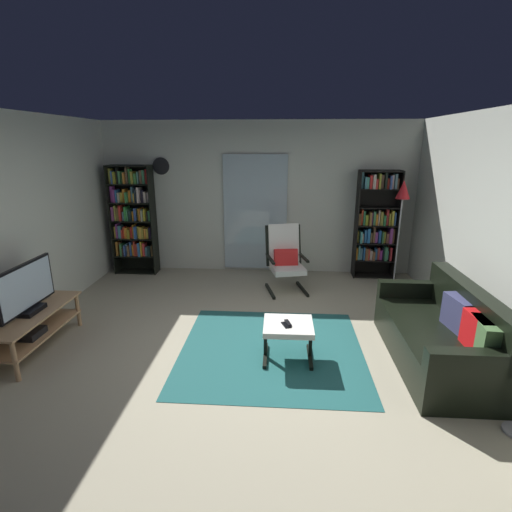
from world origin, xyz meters
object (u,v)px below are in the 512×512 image
leather_sofa (442,336)px  floor_lamp_by_shelf (402,200)px  lounge_armchair (285,257)px  bookshelf_near_tv (133,217)px  tv_remote (288,323)px  television (27,290)px  cell_phone (286,325)px  ottoman (288,330)px  tv_stand (32,325)px  bookshelf_near_sofa (376,223)px  wall_clock (161,166)px

leather_sofa → floor_lamp_by_shelf: bearing=86.8°
lounge_armchair → bookshelf_near_tv: bearing=165.8°
leather_sofa → tv_remote: leather_sofa is taller
television → cell_phone: television is taller
bookshelf_near_tv → ottoman: bookshelf_near_tv is taller
leather_sofa → floor_lamp_by_shelf: 2.50m
tv_stand → leather_sofa: bearing=0.4°
ottoman → floor_lamp_by_shelf: size_ratio=0.31×
cell_phone → leather_sofa: bearing=-18.6°
tv_stand → tv_remote: (2.82, 0.01, 0.12)m
leather_sofa → bookshelf_near_tv: bearing=147.6°
television → bookshelf_near_tv: bookshelf_near_tv is taller
television → floor_lamp_by_shelf: bearing=26.4°
lounge_armchair → cell_phone: lounge_armchair is taller
tv_stand → bookshelf_near_tv: bearing=86.7°
bookshelf_near_tv → floor_lamp_by_shelf: bearing=-6.1°
bookshelf_near_tv → leather_sofa: size_ratio=1.05×
leather_sofa → lounge_armchair: bearing=128.4°
bookshelf_near_tv → leather_sofa: bookshelf_near_tv is taller
bookshelf_near_sofa → leather_sofa: (0.11, -2.78, -0.62)m
floor_lamp_by_shelf → tv_remote: bearing=-127.4°
television → ottoman: television is taller
ottoman → floor_lamp_by_shelf: floor_lamp_by_shelf is taller
ottoman → wall_clock: size_ratio=1.80×
bookshelf_near_sofa → floor_lamp_by_shelf: bearing=-66.4°
television → bookshelf_near_sofa: 5.14m
tv_stand → bookshelf_near_tv: 2.83m
television → tv_remote: television is taller
bookshelf_near_sofa → floor_lamp_by_shelf: bookshelf_near_sofa is taller
bookshelf_near_sofa → tv_remote: size_ratio=12.56×
cell_phone → wall_clock: 3.93m
tv_remote → cell_phone: size_ratio=1.03×
bookshelf_near_tv → wall_clock: 1.01m
ottoman → wall_clock: bearing=126.6°
television → leather_sofa: (4.42, 0.02, -0.40)m
lounge_armchair → tv_remote: lounge_armchair is taller
wall_clock → bookshelf_near_tv: bearing=-158.5°
bookshelf_near_sofa → cell_phone: bearing=-118.1°
television → tv_remote: bearing=-0.1°
tv_stand → television: 0.41m
leather_sofa → wall_clock: wall_clock is taller
leather_sofa → tv_stand: bearing=-179.6°
tv_remote → television: bearing=163.3°
leather_sofa → ottoman: leather_sofa is taller
television → lounge_armchair: 3.48m
tv_stand → cell_phone: size_ratio=9.23×
bookshelf_near_tv → cell_phone: bookshelf_near_tv is taller
tv_remote → ottoman: bearing=19.9°
tv_remote → bookshelf_near_sofa: bearing=45.2°
ottoman → floor_lamp_by_shelf: 3.03m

